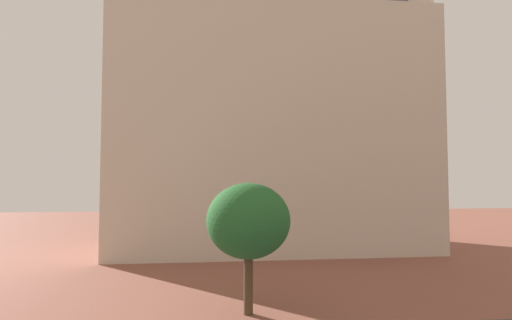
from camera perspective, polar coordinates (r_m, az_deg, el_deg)
The scene contains 2 objects.
landmark_building at distance 32.26m, azimuth 1.66°, elevation 6.81°, with size 23.06×10.88×33.61m.
tree_curb_far at distance 15.98m, azimuth -1.06°, elevation -8.45°, with size 3.22×3.22×4.98m.
Camera 1 is at (-1.65, -2.88, 5.01)m, focal length 28.97 mm.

